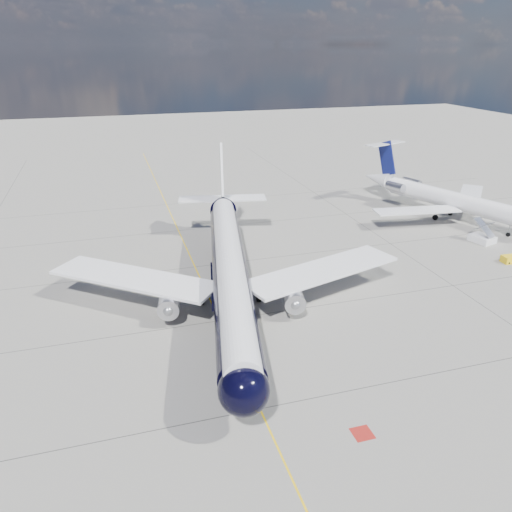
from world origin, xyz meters
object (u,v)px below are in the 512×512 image
object	(u,v)px
regional_jet	(440,196)
service_tug	(511,259)
boarding_stair	(482,238)
main_airliner	(229,266)

from	to	relation	value
regional_jet	service_tug	bearing A→B (deg)	-117.24
regional_jet	boarding_stair	distance (m)	13.16
regional_jet	boarding_stair	world-z (taller)	regional_jet
regional_jet	service_tug	distance (m)	20.91
main_airliner	regional_jet	world-z (taller)	main_airliner
boarding_stair	service_tug	size ratio (longest dim) A/B	1.53
regional_jet	main_airliner	bearing A→B (deg)	-174.49
boarding_stair	regional_jet	bearing A→B (deg)	70.39
main_airliner	boarding_stair	distance (m)	42.46
main_airliner	boarding_stair	world-z (taller)	main_airliner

